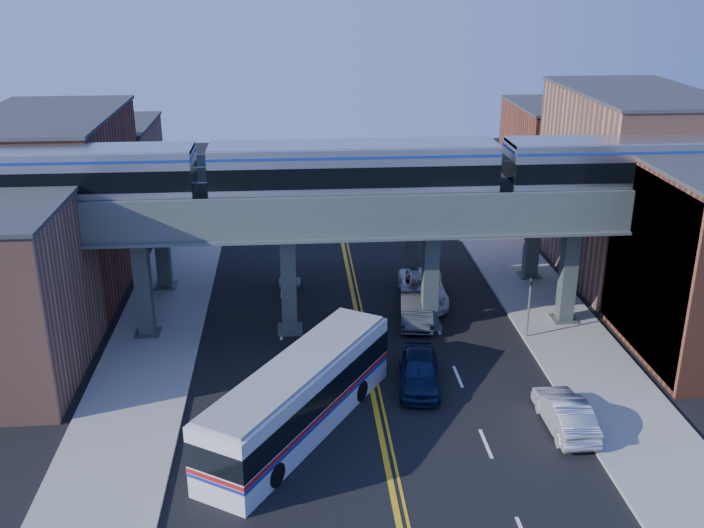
{
  "coord_description": "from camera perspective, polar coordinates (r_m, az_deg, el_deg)",
  "views": [
    {
      "loc": [
        -3.61,
        -32.66,
        19.57
      ],
      "look_at": [
        -0.58,
        6.29,
        4.67
      ],
      "focal_mm": 40.0,
      "sensor_mm": 36.0,
      "label": 1
    }
  ],
  "objects": [
    {
      "name": "car_lane_d",
      "position": [
        62.67,
        3.66,
        3.37
      ],
      "size": [
        2.73,
        5.46,
        1.52
      ],
      "primitive_type": "imported",
      "rotation": [
        0.0,
        0.0,
        -0.12
      ],
      "color": "#9D9EA2",
      "rests_on": "ground"
    },
    {
      "name": "elevated_viaduct_near",
      "position": [
        42.87,
        0.6,
        3.09
      ],
      "size": [
        52.0,
        3.6,
        7.4
      ],
      "color": "#3F4947",
      "rests_on": "ground"
    },
    {
      "name": "sidewalk_west",
      "position": [
        47.56,
        -13.62,
        -3.94
      ],
      "size": [
        5.0,
        70.0,
        0.16
      ],
      "primitive_type": "cube",
      "color": "gray",
      "rests_on": "ground"
    },
    {
      "name": "sidewalk_east",
      "position": [
        49.28,
        13.82,
        -3.06
      ],
      "size": [
        5.0,
        70.0,
        0.16
      ],
      "primitive_type": "cube",
      "color": "gray",
      "rests_on": "ground"
    },
    {
      "name": "ground",
      "position": [
        38.24,
        1.62,
        -9.9
      ],
      "size": [
        120.0,
        120.0,
        0.0
      ],
      "primitive_type": "plane",
      "color": "black",
      "rests_on": "ground"
    },
    {
      "name": "building_west_b",
      "position": [
        52.8,
        -20.71,
        4.06
      ],
      "size": [
        8.0,
        14.0,
        11.0
      ],
      "primitive_type": "cube",
      "color": "brown",
      "rests_on": "ground"
    },
    {
      "name": "transit_train",
      "position": [
        42.07,
        0.12,
        6.71
      ],
      "size": [
        47.3,
        2.96,
        3.46
      ],
      "color": "black",
      "rests_on": "elevated_viaduct_near"
    },
    {
      "name": "traffic_signal",
      "position": [
        44.24,
        12.78,
        -2.65
      ],
      "size": [
        0.15,
        0.18,
        4.1
      ],
      "color": "slate",
      "rests_on": "ground"
    },
    {
      "name": "car_lane_c",
      "position": [
        48.77,
        5.18,
        -1.81
      ],
      "size": [
        3.11,
        6.11,
        1.65
      ],
      "primitive_type": "imported",
      "rotation": [
        0.0,
        0.0,
        -0.06
      ],
      "color": "white",
      "rests_on": "ground"
    },
    {
      "name": "building_east_c",
      "position": [
        67.22,
        15.0,
        7.22
      ],
      "size": [
        8.0,
        10.0,
        9.0
      ],
      "primitive_type": "cube",
      "color": "brown",
      "rests_on": "ground"
    },
    {
      "name": "building_east_b",
      "position": [
        55.14,
        19.44,
        5.44
      ],
      "size": [
        8.0,
        14.0,
        12.0
      ],
      "primitive_type": "cube",
      "color": "#9B6750",
      "rests_on": "ground"
    },
    {
      "name": "car_lane_b",
      "position": [
        46.13,
        4.69,
        -3.12
      ],
      "size": [
        2.44,
        5.41,
        1.72
      ],
      "primitive_type": "imported",
      "rotation": [
        0.0,
        0.0,
        -0.12
      ],
      "color": "#323234",
      "rests_on": "ground"
    },
    {
      "name": "stop_sign",
      "position": [
        40.05,
        1.63,
        -5.53
      ],
      "size": [
        0.76,
        0.09,
        2.63
      ],
      "color": "slate",
      "rests_on": "ground"
    },
    {
      "name": "transit_bus",
      "position": [
        35.34,
        -3.85,
        -9.64
      ],
      "size": [
        8.97,
        12.04,
        3.21
      ],
      "rotation": [
        0.0,
        0.0,
        1.01
      ],
      "color": "silver",
      "rests_on": "ground"
    },
    {
      "name": "mural_panel",
      "position": [
        43.51,
        20.53,
        -0.42
      ],
      "size": [
        0.1,
        9.5,
        9.5
      ],
      "primitive_type": "cube",
      "color": "teal",
      "rests_on": "ground"
    },
    {
      "name": "elevated_viaduct_far",
      "position": [
        49.56,
        -0.11,
        5.56
      ],
      "size": [
        52.0,
        3.6,
        7.4
      ],
      "color": "#3F4947",
      "rests_on": "ground"
    },
    {
      "name": "car_lane_a",
      "position": [
        39.19,
        4.92,
        -7.74
      ],
      "size": [
        2.63,
        5.18,
        1.69
      ],
      "primitive_type": "imported",
      "rotation": [
        0.0,
        0.0,
        -0.13
      ],
      "color": "#0F1938",
      "rests_on": "ground"
    },
    {
      "name": "building_west_c",
      "position": [
        65.31,
        -17.59,
        6.11
      ],
      "size": [
        8.0,
        10.0,
        8.0
      ],
      "primitive_type": "cube",
      "color": "#9B6750",
      "rests_on": "ground"
    },
    {
      "name": "car_parked_curb",
      "position": [
        37.03,
        15.24,
        -10.43
      ],
      "size": [
        1.72,
        4.79,
        1.57
      ],
      "primitive_type": "imported",
      "rotation": [
        0.0,
        0.0,
        3.15
      ],
      "color": "#A4A4A8",
      "rests_on": "ground"
    }
  ]
}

